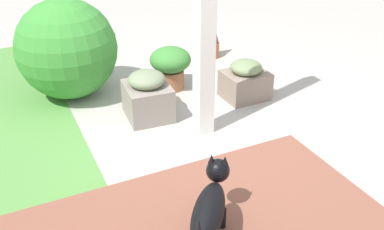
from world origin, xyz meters
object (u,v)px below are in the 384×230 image
object	(u,v)px
dog	(210,207)
stone_planter_mid	(147,96)
terracotta_pot_spiky	(211,35)
stone_planter_nearest	(245,81)
round_shrub	(67,49)
terracotta_pot_broad	(170,65)

from	to	relation	value
dog	stone_planter_mid	bearing A→B (deg)	-7.64
terracotta_pot_spiky	stone_planter_nearest	bearing A→B (deg)	169.40
stone_planter_nearest	dog	xyz separation A→B (m)	(-1.63, 1.26, 0.08)
stone_planter_nearest	round_shrub	world-z (taller)	round_shrub
stone_planter_mid	terracotta_pot_spiky	xyz separation A→B (m)	(1.12, -1.26, 0.08)
terracotta_pot_spiky	dog	distance (m)	3.16
round_shrub	dog	distance (m)	2.49
dog	round_shrub	bearing A→B (deg)	7.45
round_shrub	terracotta_pot_broad	bearing A→B (deg)	-106.89
stone_planter_nearest	terracotta_pot_spiky	distance (m)	1.19
round_shrub	terracotta_pot_broad	world-z (taller)	round_shrub
round_shrub	stone_planter_nearest	bearing A→B (deg)	-117.79
terracotta_pot_spiky	terracotta_pot_broad	bearing A→B (deg)	127.77
terracotta_pot_broad	terracotta_pot_spiky	world-z (taller)	terracotta_pot_spiky
stone_planter_mid	terracotta_pot_spiky	bearing A→B (deg)	-48.35
stone_planter_mid	dog	world-z (taller)	dog
stone_planter_nearest	stone_planter_mid	xyz separation A→B (m)	(0.05, 1.04, 0.03)
stone_planter_nearest	terracotta_pot_broad	xyz separation A→B (m)	(0.54, 0.60, 0.08)
round_shrub	terracotta_pot_broad	distance (m)	1.06
stone_planter_nearest	terracotta_pot_broad	distance (m)	0.81
stone_planter_nearest	round_shrub	size ratio (longest dim) A/B	0.44
round_shrub	dog	world-z (taller)	round_shrub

